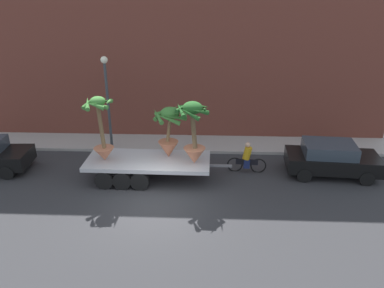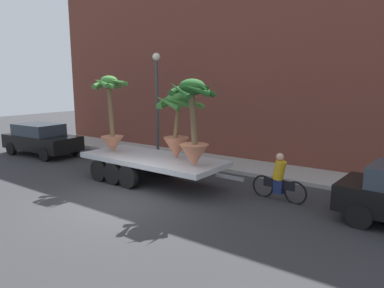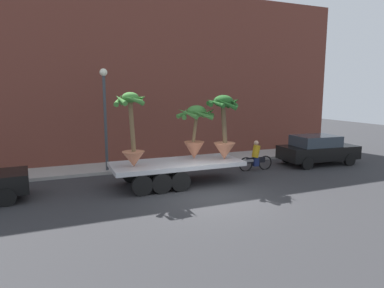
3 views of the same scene
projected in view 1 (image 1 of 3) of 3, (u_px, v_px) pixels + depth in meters
The scene contains 10 objects.
ground_plane at pixel (156, 204), 15.14m from camera, with size 60.00×60.00×0.00m, color #2D2D30.
sidewalk at pixel (171, 143), 20.70m from camera, with size 24.00×2.20×0.15m, color #A39E99.
building_facade at pixel (172, 54), 20.44m from camera, with size 24.00×1.20×9.39m, color brown.
flatbed_trailer at pixel (142, 163), 16.87m from camera, with size 6.55×2.30×0.98m.
potted_palm_rear at pixel (169, 131), 16.48m from camera, with size 1.59×1.64×2.36m.
potted_palm_middle at pixel (101, 131), 16.12m from camera, with size 1.26×1.22×2.93m.
potted_palm_front at pixel (194, 133), 15.83m from camera, with size 1.50×1.45×2.80m.
cyclist at pixel (247, 159), 17.51m from camera, with size 1.84×0.37×1.54m.
parked_car at pixel (331, 158), 17.20m from camera, with size 4.26×2.17×1.58m.
street_lamp at pixel (107, 91), 18.84m from camera, with size 0.36×0.36×4.83m.
Camera 1 is at (1.99, -12.86, 8.24)m, focal length 35.00 mm.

